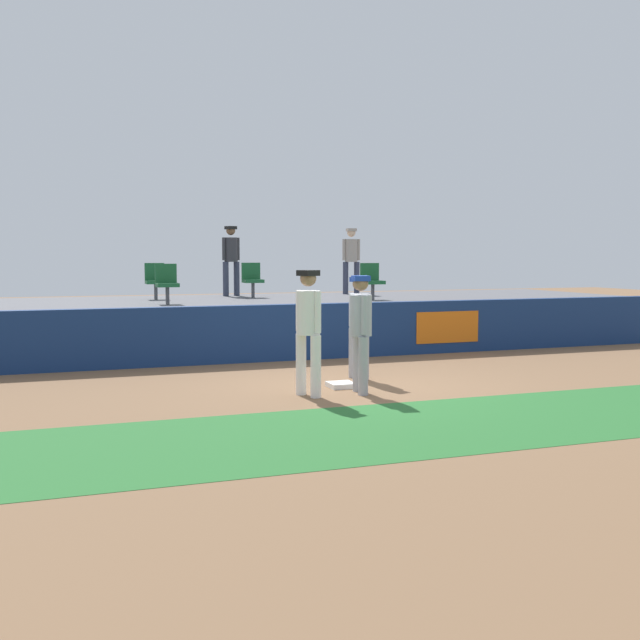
{
  "coord_description": "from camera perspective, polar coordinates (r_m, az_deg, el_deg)",
  "views": [
    {
      "loc": [
        -4.53,
        -10.87,
        2.09
      ],
      "look_at": [
        -0.26,
        1.0,
        1.0
      ],
      "focal_mm": 41.59,
      "sensor_mm": 36.0,
      "label": 1
    }
  ],
  "objects": [
    {
      "name": "spectator_capped",
      "position": [
        18.72,
        -6.86,
        4.94
      ],
      "size": [
        0.47,
        0.41,
        1.74
      ],
      "rotation": [
        0.0,
        0.0,
        3.43
      ],
      "color": "#33384C",
      "rests_on": "bleacher_platform"
    },
    {
      "name": "player_coach_visitor",
      "position": [
        11.25,
        3.14,
        -0.42
      ],
      "size": [
        0.38,
        0.5,
        1.8
      ],
      "rotation": [
        0.0,
        0.0,
        -1.7
      ],
      "color": "#9EA3AD",
      "rests_on": "ground_plane"
    },
    {
      "name": "spectator_hooded",
      "position": [
        19.57,
        2.42,
        4.93
      ],
      "size": [
        0.48,
        0.35,
        1.72
      ],
      "rotation": [
        0.0,
        0.0,
        3.06
      ],
      "color": "#33384C",
      "rests_on": "bleacher_platform"
    },
    {
      "name": "first_base",
      "position": [
        11.86,
        1.64,
        -5.02
      ],
      "size": [
        0.4,
        0.4,
        0.08
      ],
      "primitive_type": "cube",
      "color": "white",
      "rests_on": "ground_plane"
    },
    {
      "name": "grass_foreground_strip",
      "position": [
        9.45,
        9.46,
        -7.87
      ],
      "size": [
        18.0,
        2.8,
        0.01
      ],
      "primitive_type": "cube",
      "color": "#26662B",
      "rests_on": "ground_plane"
    },
    {
      "name": "seat_back_left",
      "position": [
        17.52,
        -12.56,
        3.1
      ],
      "size": [
        0.44,
        0.44,
        0.84
      ],
      "color": "#4C4C51",
      "rests_on": "bleacher_platform"
    },
    {
      "name": "player_runner_visitor",
      "position": [
        12.59,
        3.01,
        -0.01
      ],
      "size": [
        0.42,
        0.47,
        1.74
      ],
      "rotation": [
        0.0,
        0.0,
        -1.26
      ],
      "color": "#9EA3AD",
      "rests_on": "ground_plane"
    },
    {
      "name": "ground_plane",
      "position": [
        11.96,
        2.78,
        -5.13
      ],
      "size": [
        60.0,
        60.0,
        0.0
      ],
      "primitive_type": "plane",
      "color": "brown"
    },
    {
      "name": "bleacher_platform",
      "position": [
        17.38,
        -4.61,
        -0.18
      ],
      "size": [
        18.0,
        4.8,
        1.09
      ],
      "primitive_type": "cube",
      "color": "#59595E",
      "rests_on": "ground_plane"
    },
    {
      "name": "seat_front_left",
      "position": [
        15.74,
        -11.71,
        2.92
      ],
      "size": [
        0.45,
        0.44,
        0.84
      ],
      "color": "#4C4C51",
      "rests_on": "bleacher_platform"
    },
    {
      "name": "field_wall",
      "position": [
        14.93,
        -1.96,
        -0.93
      ],
      "size": [
        18.0,
        0.26,
        1.13
      ],
      "color": "navy",
      "rests_on": "ground_plane"
    },
    {
      "name": "seat_back_center",
      "position": [
        17.96,
        -5.24,
        3.24
      ],
      "size": [
        0.45,
        0.44,
        0.84
      ],
      "color": "#4C4C51",
      "rests_on": "bleacher_platform"
    },
    {
      "name": "player_fielder_home",
      "position": [
        11.0,
        -0.92,
        -0.28
      ],
      "size": [
        0.47,
        0.6,
        1.88
      ],
      "rotation": [
        0.0,
        0.0,
        -1.19
      ],
      "color": "white",
      "rests_on": "ground_plane"
    },
    {
      "name": "seat_front_right",
      "position": [
        17.03,
        3.99,
        3.15
      ],
      "size": [
        0.45,
        0.44,
        0.84
      ],
      "color": "#4C4C51",
      "rests_on": "bleacher_platform"
    }
  ]
}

